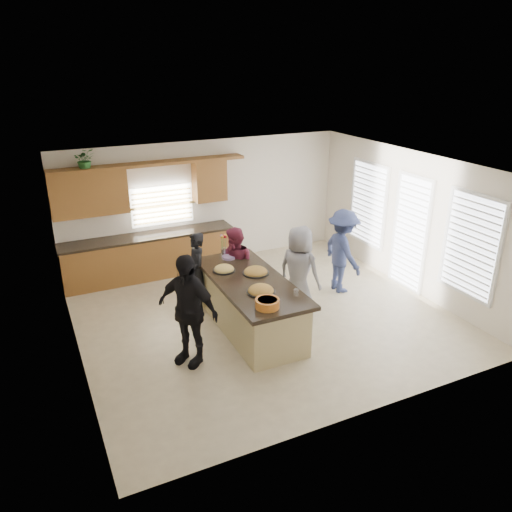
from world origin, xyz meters
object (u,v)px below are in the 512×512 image
island (250,305)px  woman_right_back (343,251)px  salad_bowl (267,303)px  woman_left_mid (236,267)px  woman_left_back (197,272)px  woman_right_front (299,271)px  woman_left_front (187,310)px

island → woman_right_back: bearing=15.6°
island → salad_bowl: size_ratio=7.29×
woman_left_mid → salad_bowl: bearing=-18.0°
woman_left_back → woman_right_back: bearing=85.8°
woman_left_back → woman_right_front: 1.90m
salad_bowl → woman_right_back: 3.01m
woman_left_front → salad_bowl: bearing=28.4°
woman_left_back → woman_left_mid: woman_left_mid is taller
island → salad_bowl: salad_bowl is taller
woman_right_front → woman_left_back: bearing=29.7°
woman_left_back → woman_right_back: 2.95m
woman_left_mid → woman_left_front: bearing=-52.6°
salad_bowl → woman_right_front: woman_right_front is taller
woman_left_back → woman_left_mid: size_ratio=0.98×
woman_left_front → woman_right_back: woman_left_front is taller
woman_left_mid → woman_right_back: bearing=72.4°
island → woman_right_back: 2.44m
woman_right_back → woman_left_front: bearing=109.7°
salad_bowl → woman_left_mid: size_ratio=0.24×
woman_left_back → woman_left_mid: bearing=83.7°
salad_bowl → woman_left_back: bearing=100.3°
woman_left_mid → woman_right_back: size_ratio=0.90×
island → woman_left_mid: 1.03m
island → woman_left_back: bearing=118.1°
woman_left_back → woman_left_front: size_ratio=0.83×
woman_right_back → island: bearing=107.3°
salad_bowl → woman_right_back: (2.51, 1.65, -0.17)m
woman_left_mid → woman_left_front: woman_left_front is taller
island → woman_left_front: bearing=-158.0°
island → salad_bowl: 1.19m
woman_left_front → woman_right_back: bearing=71.2°
woman_right_back → woman_left_back: bearing=82.5°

